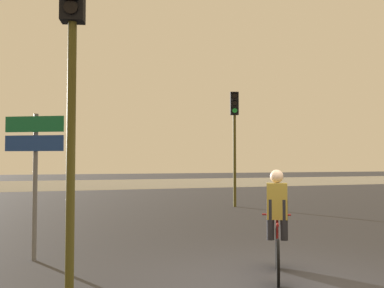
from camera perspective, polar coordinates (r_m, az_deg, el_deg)
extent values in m
plane|color=#333338|center=(6.36, 11.58, -18.20)|extent=(120.00, 120.00, 0.00)
cube|color=slate|center=(35.30, -14.58, -5.20)|extent=(80.00, 16.00, 0.01)
cylinder|color=#4C4719|center=(6.06, -15.85, -1.37)|extent=(0.12, 0.12, 3.67)
cylinder|color=black|center=(6.29, -15.87, 17.15)|extent=(0.19, 0.08, 0.19)
cylinder|color=#4C4719|center=(16.83, 5.70, -2.22)|extent=(0.12, 0.12, 3.60)
cube|color=black|center=(16.99, 5.67, 5.40)|extent=(0.38, 0.33, 0.90)
cylinder|color=black|center=(16.90, 5.71, 6.43)|extent=(0.19, 0.09, 0.19)
cube|color=black|center=(16.90, 5.72, 6.81)|extent=(0.22, 0.18, 0.02)
cylinder|color=black|center=(16.86, 5.72, 5.46)|extent=(0.19, 0.09, 0.19)
cube|color=black|center=(16.85, 5.72, 5.84)|extent=(0.22, 0.18, 0.02)
cylinder|color=green|center=(16.82, 5.72, 4.48)|extent=(0.19, 0.09, 0.19)
cube|color=black|center=(16.81, 5.73, 4.86)|extent=(0.22, 0.18, 0.02)
cylinder|color=slate|center=(8.12, -20.20, -5.36)|extent=(0.08, 0.08, 2.60)
cube|color=#116038|center=(8.09, -20.27, 2.50)|extent=(0.98, 0.55, 0.28)
cube|color=navy|center=(8.07, -20.31, 0.10)|extent=(0.98, 0.55, 0.28)
cylinder|color=black|center=(7.32, 11.23, -13.46)|extent=(0.36, 0.59, 0.66)
cylinder|color=black|center=(6.29, 11.40, -15.29)|extent=(0.36, 0.59, 0.66)
cylinder|color=maroon|center=(6.72, 11.27, -10.13)|extent=(0.45, 0.75, 0.04)
cylinder|color=maroon|center=(6.60, 11.31, -12.23)|extent=(0.04, 0.04, 0.55)
cylinder|color=maroon|center=(7.18, 11.20, -9.22)|extent=(0.41, 0.26, 0.03)
cylinder|color=black|center=(6.56, 12.18, -9.86)|extent=(0.11, 0.11, 0.60)
cylinder|color=black|center=(6.56, 10.40, -9.88)|extent=(0.11, 0.11, 0.60)
cube|color=olive|center=(6.58, 11.26, -7.48)|extent=(0.36, 0.32, 0.54)
sphere|color=beige|center=(6.59, 11.23, -4.25)|extent=(0.20, 0.20, 0.20)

